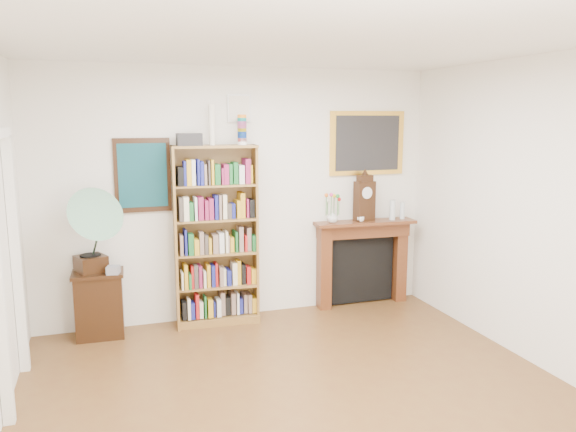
% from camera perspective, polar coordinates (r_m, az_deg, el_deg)
% --- Properties ---
extents(room, '(4.51, 5.01, 2.81)m').
position_cam_1_polar(room, '(3.95, 3.55, -2.45)').
color(room, brown).
rests_on(room, ground).
extents(door_casing, '(0.08, 1.02, 2.17)m').
position_cam_1_polar(door_casing, '(4.94, -26.79, -2.64)').
color(door_casing, white).
rests_on(door_casing, left_wall).
extents(teal_poster, '(0.58, 0.04, 0.78)m').
position_cam_1_polar(teal_poster, '(6.10, -14.55, 4.02)').
color(teal_poster, black).
rests_on(teal_poster, back_wall).
extents(small_picture, '(0.26, 0.04, 0.30)m').
position_cam_1_polar(small_picture, '(6.23, -4.99, 10.86)').
color(small_picture, white).
rests_on(small_picture, back_wall).
extents(gilt_painting, '(0.95, 0.04, 0.75)m').
position_cam_1_polar(gilt_painting, '(6.77, 8.05, 7.34)').
color(gilt_painting, gold).
rests_on(gilt_painting, back_wall).
extents(bookshelf, '(0.93, 0.39, 2.26)m').
position_cam_1_polar(bookshelf, '(6.12, -7.32, -0.97)').
color(bookshelf, brown).
rests_on(bookshelf, floor).
extents(side_cabinet, '(0.52, 0.39, 0.69)m').
position_cam_1_polar(side_cabinet, '(6.18, -18.61, -8.50)').
color(side_cabinet, black).
rests_on(side_cabinet, floor).
extents(fireplace, '(1.24, 0.36, 1.04)m').
position_cam_1_polar(fireplace, '(6.87, 7.52, -3.99)').
color(fireplace, '#472210').
rests_on(fireplace, floor).
extents(gramophone, '(0.76, 0.84, 0.89)m').
position_cam_1_polar(gramophone, '(5.86, -19.65, -0.96)').
color(gramophone, black).
rests_on(gramophone, side_cabinet).
extents(cd_stack, '(0.15, 0.15, 0.08)m').
position_cam_1_polar(cd_stack, '(5.95, -17.34, -5.26)').
color(cd_stack, '#A6A5B1').
rests_on(cd_stack, side_cabinet).
extents(mantel_clock, '(0.25, 0.17, 0.55)m').
position_cam_1_polar(mantel_clock, '(6.70, 7.77, 1.74)').
color(mantel_clock, black).
rests_on(mantel_clock, fireplace).
extents(flower_vase, '(0.16, 0.16, 0.13)m').
position_cam_1_polar(flower_vase, '(6.56, 4.53, -0.11)').
color(flower_vase, silver).
rests_on(flower_vase, fireplace).
extents(teacup, '(0.11, 0.11, 0.07)m').
position_cam_1_polar(teacup, '(6.66, 7.39, -0.31)').
color(teacup, white).
rests_on(teacup, fireplace).
extents(bottle_left, '(0.07, 0.07, 0.24)m').
position_cam_1_polar(bottle_left, '(6.84, 10.56, 0.61)').
color(bottle_left, silver).
rests_on(bottle_left, fireplace).
extents(bottle_right, '(0.06, 0.06, 0.20)m').
position_cam_1_polar(bottle_right, '(6.93, 11.53, 0.53)').
color(bottle_right, silver).
rests_on(bottle_right, fireplace).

